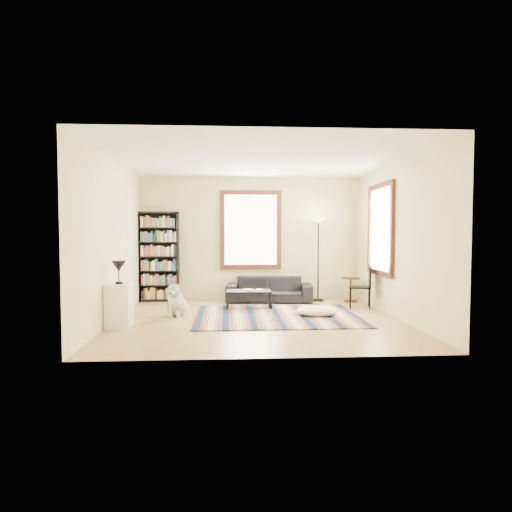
{
  "coord_description": "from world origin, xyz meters",
  "views": [
    {
      "loc": [
        -0.53,
        -7.98,
        1.55
      ],
      "look_at": [
        0.0,
        0.5,
        1.1
      ],
      "focal_mm": 32.0,
      "sensor_mm": 36.0,
      "label": 1
    }
  ],
  "objects": [
    {
      "name": "sofa",
      "position": [
        0.39,
        2.05,
        0.28
      ],
      "size": [
        1.96,
        0.93,
        0.55
      ],
      "primitive_type": "imported",
      "rotation": [
        0.0,
        0.0,
        -0.1
      ],
      "color": "black",
      "rests_on": "floor"
    },
    {
      "name": "coffee_table",
      "position": [
        -0.1,
        1.22,
        0.18
      ],
      "size": [
        1.01,
        0.74,
        0.36
      ],
      "primitive_type": "cube",
      "rotation": [
        0.0,
        0.0,
        0.29
      ],
      "color": "black",
      "rests_on": "floor"
    },
    {
      "name": "floor_lamp",
      "position": [
        1.51,
        2.15,
        0.93
      ],
      "size": [
        0.39,
        0.39,
        1.86
      ],
      "primitive_type": null,
      "rotation": [
        0.0,
        0.0,
        -0.39
      ],
      "color": "black",
      "rests_on": "floor"
    },
    {
      "name": "window_back",
      "position": [
        0.0,
        2.47,
        1.6
      ],
      "size": [
        1.2,
        0.06,
        1.6
      ],
      "primitive_type": "cube",
      "color": "white",
      "rests_on": "wall_back"
    },
    {
      "name": "rug",
      "position": [
        0.37,
        0.27,
        0.01
      ],
      "size": [
        2.99,
        2.39,
        0.02
      ],
      "primitive_type": "cube",
      "color": "#0C223E",
      "rests_on": "floor"
    },
    {
      "name": "window_right",
      "position": [
        2.47,
        0.8,
        1.6
      ],
      "size": [
        0.06,
        1.2,
        1.6
      ],
      "primitive_type": "cube",
      "color": "white",
      "rests_on": "wall_right"
    },
    {
      "name": "dog",
      "position": [
        -1.46,
        0.43,
        0.3
      ],
      "size": [
        0.53,
        0.67,
        0.6
      ],
      "primitive_type": null,
      "rotation": [
        0.0,
        0.0,
        -0.19
      ],
      "color": "#BABABA",
      "rests_on": "floor"
    },
    {
      "name": "bookshelf",
      "position": [
        -2.08,
        2.32,
        1.0
      ],
      "size": [
        0.9,
        0.3,
        2.0
      ],
      "primitive_type": "cube",
      "color": "black",
      "rests_on": "floor"
    },
    {
      "name": "wall_front",
      "position": [
        0.0,
        -2.55,
        1.4
      ],
      "size": [
        5.0,
        0.1,
        2.8
      ],
      "primitive_type": "cube",
      "color": "#CEB88B",
      "rests_on": "floor"
    },
    {
      "name": "folding_chair",
      "position": [
        2.15,
        1.07,
        0.43
      ],
      "size": [
        0.5,
        0.49,
        0.86
      ],
      "primitive_type": "cube",
      "rotation": [
        0.0,
        0.0,
        -0.24
      ],
      "color": "black",
      "rests_on": "floor"
    },
    {
      "name": "book_a",
      "position": [
        -0.2,
        1.22,
        0.37
      ],
      "size": [
        0.25,
        0.19,
        0.02
      ],
      "primitive_type": "imported",
      "rotation": [
        0.0,
        0.0,
        0.06
      ],
      "color": "beige",
      "rests_on": "coffee_table"
    },
    {
      "name": "table_lamp",
      "position": [
        -2.3,
        -0.47,
        0.89
      ],
      "size": [
        0.27,
        0.27,
        0.38
      ],
      "primitive_type": null,
      "rotation": [
        0.0,
        0.0,
        0.11
      ],
      "color": "black",
      "rests_on": "white_cabinet"
    },
    {
      "name": "ceiling",
      "position": [
        0.0,
        0.0,
        2.85
      ],
      "size": [
        5.0,
        5.0,
        0.1
      ],
      "primitive_type": "cube",
      "color": "white",
      "rests_on": "floor"
    },
    {
      "name": "white_cabinet",
      "position": [
        -2.3,
        -0.47,
        0.35
      ],
      "size": [
        0.39,
        0.51,
        0.7
      ],
      "primitive_type": "cube",
      "rotation": [
        0.0,
        0.0,
        0.02
      ],
      "color": "white",
      "rests_on": "floor"
    },
    {
      "name": "book_b",
      "position": [
        0.05,
        1.27,
        0.37
      ],
      "size": [
        0.15,
        0.2,
        0.02
      ],
      "primitive_type": "imported",
      "rotation": [
        0.0,
        0.0,
        -0.02
      ],
      "color": "beige",
      "rests_on": "coffee_table"
    },
    {
      "name": "wall_back",
      "position": [
        0.0,
        2.55,
        1.4
      ],
      "size": [
        5.0,
        0.1,
        2.8
      ],
      "primitive_type": "cube",
      "color": "#CEB88B",
      "rests_on": "floor"
    },
    {
      "name": "side_table",
      "position": [
        2.2,
        1.93,
        0.27
      ],
      "size": [
        0.47,
        0.47,
        0.54
      ],
      "primitive_type": "cylinder",
      "rotation": [
        0.0,
        0.0,
        0.21
      ],
      "color": "#461F11",
      "rests_on": "floor"
    },
    {
      "name": "floor",
      "position": [
        0.0,
        0.0,
        -0.05
      ],
      "size": [
        5.0,
        5.0,
        0.1
      ],
      "primitive_type": "cube",
      "color": "#A37E4A",
      "rests_on": "ground"
    },
    {
      "name": "wall_left",
      "position": [
        -2.55,
        0.0,
        1.4
      ],
      "size": [
        0.1,
        5.0,
        2.8
      ],
      "primitive_type": "cube",
      "color": "#CEB88B",
      "rests_on": "floor"
    },
    {
      "name": "wall_right",
      "position": [
        2.55,
        0.0,
        1.4
      ],
      "size": [
        0.1,
        5.0,
        2.8
      ],
      "primitive_type": "cube",
      "color": "#CEB88B",
      "rests_on": "floor"
    },
    {
      "name": "floor_cushion",
      "position": [
        1.11,
        0.25,
        0.1
      ],
      "size": [
        0.85,
        0.7,
        0.19
      ],
      "primitive_type": "ellipsoid",
      "rotation": [
        0.0,
        0.0,
        -0.18
      ],
      "color": "white",
      "rests_on": "floor"
    }
  ]
}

